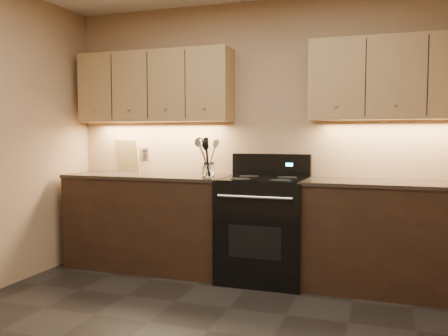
# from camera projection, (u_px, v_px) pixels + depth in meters

# --- Properties ---
(wall_back) EXTENTS (4.00, 0.04, 2.60)m
(wall_back) POSITION_uv_depth(u_px,v_px,m) (264.00, 137.00, 4.58)
(wall_back) COLOR tan
(wall_back) RESTS_ON ground
(counter_left) EXTENTS (1.62, 0.62, 0.93)m
(counter_left) POSITION_uv_depth(u_px,v_px,m) (149.00, 221.00, 4.70)
(counter_left) COLOR black
(counter_left) RESTS_ON ground
(counter_right) EXTENTS (1.46, 0.62, 0.93)m
(counter_right) POSITION_uv_depth(u_px,v_px,m) (392.00, 237.00, 3.97)
(counter_right) COLOR black
(counter_right) RESTS_ON ground
(stove) EXTENTS (0.76, 0.68, 1.14)m
(stove) POSITION_uv_depth(u_px,v_px,m) (264.00, 227.00, 4.31)
(stove) COLOR black
(stove) RESTS_ON ground
(upper_cab_left) EXTENTS (1.60, 0.30, 0.70)m
(upper_cab_left) POSITION_uv_depth(u_px,v_px,m) (154.00, 87.00, 4.75)
(upper_cab_left) COLOR #A48B52
(upper_cab_left) RESTS_ON wall_back
(upper_cab_right) EXTENTS (1.44, 0.30, 0.70)m
(upper_cab_right) POSITION_uv_depth(u_px,v_px,m) (396.00, 78.00, 4.02)
(upper_cab_right) COLOR #A48B52
(upper_cab_right) RESTS_ON wall_back
(outlet_plate) EXTENTS (0.08, 0.01, 0.12)m
(outlet_plate) POSITION_uv_depth(u_px,v_px,m) (144.00, 154.00, 5.00)
(outlet_plate) COLOR #B2B5BA
(outlet_plate) RESTS_ON wall_back
(utensil_crock) EXTENTS (0.12, 0.12, 0.14)m
(utensil_crock) POSITION_uv_depth(u_px,v_px,m) (208.00, 171.00, 4.33)
(utensil_crock) COLOR white
(utensil_crock) RESTS_ON counter_left
(cutting_board) EXTENTS (0.28, 0.10, 0.35)m
(cutting_board) POSITION_uv_depth(u_px,v_px,m) (127.00, 155.00, 5.03)
(cutting_board) COLOR tan
(cutting_board) RESTS_ON counter_left
(wooden_spoon) EXTENTS (0.14, 0.13, 0.35)m
(wooden_spoon) POSITION_uv_depth(u_px,v_px,m) (206.00, 157.00, 4.32)
(wooden_spoon) COLOR tan
(wooden_spoon) RESTS_ON utensil_crock
(black_spoon) EXTENTS (0.07, 0.15, 0.33)m
(black_spoon) POSITION_uv_depth(u_px,v_px,m) (209.00, 158.00, 4.33)
(black_spoon) COLOR black
(black_spoon) RESTS_ON utensil_crock
(black_turner) EXTENTS (0.18, 0.20, 0.39)m
(black_turner) POSITION_uv_depth(u_px,v_px,m) (209.00, 155.00, 4.31)
(black_turner) COLOR black
(black_turner) RESTS_ON utensil_crock
(steel_spatula) EXTENTS (0.23, 0.12, 0.38)m
(steel_spatula) POSITION_uv_depth(u_px,v_px,m) (210.00, 156.00, 4.32)
(steel_spatula) COLOR silver
(steel_spatula) RESTS_ON utensil_crock
(steel_skimmer) EXTENTS (0.23, 0.13, 0.37)m
(steel_skimmer) POSITION_uv_depth(u_px,v_px,m) (212.00, 156.00, 4.30)
(steel_skimmer) COLOR silver
(steel_skimmer) RESTS_ON utensil_crock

